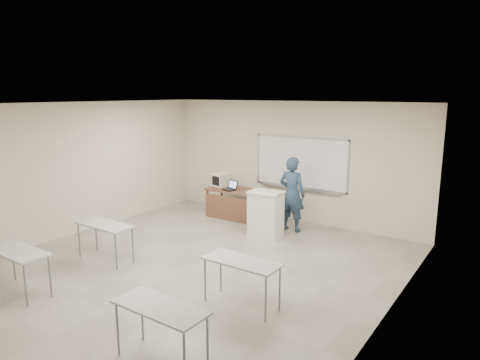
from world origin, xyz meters
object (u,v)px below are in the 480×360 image
Objects in this scene: instructor_desk at (233,198)px; podium at (266,214)px; laptop at (230,188)px; keyboard at (270,192)px; crt_monitor at (222,180)px; whiteboard at (300,163)px; mouse at (249,193)px; presenter at (292,194)px.

podium is at bearing -26.89° from instructor_desk.
laptop is 0.66× the size of keyboard.
crt_monitor is 2.32m from keyboard.
podium reaches higher than instructor_desk.
whiteboard is 1.92m from instructor_desk.
keyboard is at bearing -88.10° from whiteboard.
whiteboard reaches higher than podium.
instructor_desk is 4.61× the size of laptop.
keyboard is at bearing -20.18° from mouse.
keyboard is at bearing -26.22° from podium.
mouse reaches higher than instructor_desk.
crt_monitor is (-0.55, 0.24, 0.37)m from instructor_desk.
laptop is (-0.10, -0.01, 0.25)m from instructor_desk.
podium is 0.59× the size of presenter.
instructor_desk is 0.27m from laptop.
presenter is at bearing 15.19° from laptop.
presenter is (0.30, 0.68, 0.36)m from podium.
podium reaches higher than mouse.
presenter is (1.79, 0.00, 0.07)m from laptop.
crt_monitor is (-2.04, -0.54, -0.56)m from whiteboard.
presenter is (0.20, -0.79, -0.60)m from whiteboard.
instructor_desk is 14.17× the size of mouse.
presenter reaches higher than crt_monitor.
podium is 1.06m from mouse.
podium is 0.55m from keyboard.
laptop is at bearing -173.26° from instructor_desk.
mouse is at bearing 8.57° from laptop.
laptop is 1.81m from keyboard.
podium is at bearing -13.09° from crt_monitor.
crt_monitor reaches higher than instructor_desk.
mouse is 0.06× the size of presenter.
keyboard reaches higher than mouse.
instructor_desk is at bearing -2.55° from presenter.
laptop is (-1.49, 0.68, 0.29)m from podium.
instructor_desk is (-1.49, -0.78, -0.93)m from whiteboard.
keyboard is (1.54, -0.75, 0.49)m from instructor_desk.
podium reaches higher than laptop.
crt_monitor is at bearing 156.71° from keyboard.
podium is 0.82m from presenter.
presenter reaches higher than instructor_desk.
podium is 2.19m from crt_monitor.
mouse is (0.65, -0.08, -0.04)m from laptop.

